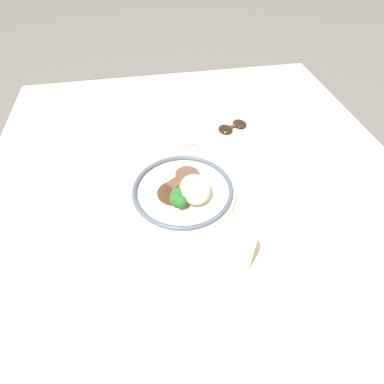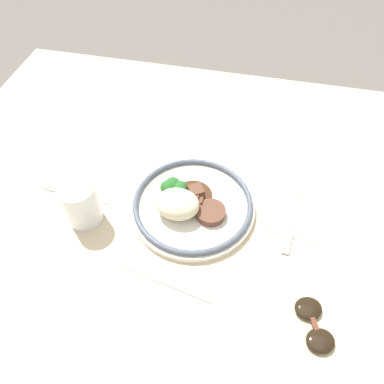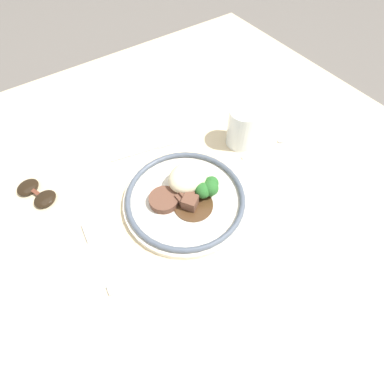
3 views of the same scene
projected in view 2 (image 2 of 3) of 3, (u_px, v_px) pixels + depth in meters
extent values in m
plane|color=#5B5651|center=(196.00, 239.00, 0.84)|extent=(8.00, 8.00, 0.00)
cube|color=beige|center=(196.00, 235.00, 0.82)|extent=(1.36, 1.20, 0.04)
cube|color=silver|center=(294.00, 217.00, 0.82)|extent=(0.14, 0.12, 0.00)
cylinder|color=silver|center=(193.00, 206.00, 0.83)|extent=(0.28, 0.28, 0.01)
torus|color=#4C5666|center=(193.00, 203.00, 0.82)|extent=(0.26, 0.26, 0.01)
ellipsoid|color=beige|center=(177.00, 204.00, 0.79)|extent=(0.09, 0.08, 0.06)
cylinder|color=brown|center=(211.00, 213.00, 0.80)|extent=(0.07, 0.07, 0.02)
cylinder|color=#472D19|center=(193.00, 195.00, 0.84)|extent=(0.09, 0.09, 0.00)
cube|color=brown|center=(192.00, 200.00, 0.82)|extent=(0.03, 0.03, 0.03)
cube|color=brown|center=(198.00, 202.00, 0.82)|extent=(0.02, 0.02, 0.02)
cube|color=brown|center=(195.00, 194.00, 0.83)|extent=(0.03, 0.03, 0.02)
cube|color=brown|center=(196.00, 193.00, 0.83)|extent=(0.04, 0.04, 0.03)
cylinder|color=#568442|center=(168.00, 193.00, 0.84)|extent=(0.01, 0.01, 0.02)
sphere|color=#286628|center=(167.00, 187.00, 0.83)|extent=(0.03, 0.03, 0.03)
cylinder|color=#568442|center=(180.00, 194.00, 0.84)|extent=(0.01, 0.01, 0.01)
sphere|color=#286628|center=(180.00, 188.00, 0.83)|extent=(0.04, 0.04, 0.04)
cylinder|color=#568442|center=(178.00, 194.00, 0.84)|extent=(0.01, 0.01, 0.01)
sphere|color=#286628|center=(177.00, 189.00, 0.83)|extent=(0.03, 0.03, 0.03)
cylinder|color=#568442|center=(173.00, 191.00, 0.85)|extent=(0.01, 0.01, 0.01)
sphere|color=#286628|center=(173.00, 185.00, 0.83)|extent=(0.04, 0.04, 0.04)
cylinder|color=#F4AD19|center=(83.00, 209.00, 0.80)|extent=(0.07, 0.07, 0.06)
cylinder|color=white|center=(81.00, 204.00, 0.78)|extent=(0.07, 0.07, 0.10)
cube|color=#ADADB2|center=(294.00, 210.00, 0.83)|extent=(0.02, 0.10, 0.00)
cube|color=#ADADB2|center=(288.00, 242.00, 0.78)|extent=(0.02, 0.06, 0.00)
cube|color=#ADADB2|center=(182.00, 290.00, 0.72)|extent=(0.13, 0.03, 0.00)
cube|color=#ADADB2|center=(133.00, 269.00, 0.74)|extent=(0.10, 0.03, 0.00)
cube|color=#ADADB2|center=(87.00, 198.00, 0.86)|extent=(0.11, 0.02, 0.00)
ellipsoid|color=#ADADB2|center=(53.00, 188.00, 0.88)|extent=(0.06, 0.02, 0.01)
ellipsoid|color=black|center=(308.00, 308.00, 0.69)|extent=(0.06, 0.06, 0.02)
ellipsoid|color=black|center=(320.00, 341.00, 0.65)|extent=(0.06, 0.06, 0.02)
cube|color=brown|center=(314.00, 324.00, 0.67)|extent=(0.02, 0.03, 0.00)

